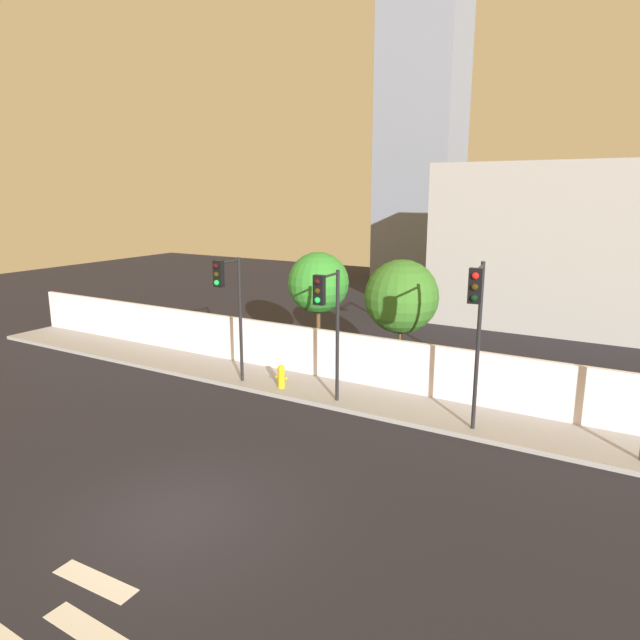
% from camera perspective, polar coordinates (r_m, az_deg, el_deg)
% --- Properties ---
extents(ground_plane, '(80.00, 80.00, 0.00)m').
position_cam_1_polar(ground_plane, '(13.52, -13.99, -18.47)').
color(ground_plane, black).
extents(sidewalk, '(36.00, 2.40, 0.15)m').
position_cam_1_polar(sidewalk, '(19.53, 3.10, -7.77)').
color(sidewalk, '#989898').
rests_on(sidewalk, ground).
extents(perimeter_wall, '(36.00, 0.18, 1.80)m').
position_cam_1_polar(perimeter_wall, '(20.31, 4.81, -4.07)').
color(perimeter_wall, white).
rests_on(perimeter_wall, sidewalk).
extents(traffic_light_left, '(0.47, 1.79, 4.92)m').
position_cam_1_polar(traffic_light_left, '(15.64, 15.52, 0.57)').
color(traffic_light_left, black).
rests_on(traffic_light_left, sidewalk).
extents(traffic_light_center, '(0.34, 1.33, 4.54)m').
position_cam_1_polar(traffic_light_center, '(19.85, -9.20, 2.58)').
color(traffic_light_center, black).
rests_on(traffic_light_center, sidewalk).
extents(traffic_light_right, '(0.35, 1.55, 4.37)m').
position_cam_1_polar(traffic_light_right, '(17.51, 0.76, 1.03)').
color(traffic_light_right, black).
rests_on(traffic_light_right, sidewalk).
extents(fire_hydrant, '(0.44, 0.26, 0.83)m').
position_cam_1_polar(fire_hydrant, '(20.09, -3.93, -5.61)').
color(fire_hydrant, gold).
rests_on(fire_hydrant, sidewalk).
extents(roadside_tree_leftmost, '(2.43, 2.43, 4.62)m').
position_cam_1_polar(roadside_tree_leftmost, '(22.47, -0.17, 3.76)').
color(roadside_tree_leftmost, brown).
rests_on(roadside_tree_leftmost, ground).
extents(roadside_tree_midleft, '(2.73, 2.73, 4.55)m').
position_cam_1_polar(roadside_tree_midleft, '(20.96, 8.22, 2.35)').
color(roadside_tree_midleft, brown).
rests_on(roadside_tree_midleft, ground).
extents(low_building_distant, '(13.35, 6.00, 8.37)m').
position_cam_1_polar(low_building_distant, '(31.89, 24.02, 6.77)').
color(low_building_distant, '#A5A5A5').
rests_on(low_building_distant, ground).
extents(tower_on_skyline, '(5.99, 5.00, 32.22)m').
position_cam_1_polar(tower_on_skyline, '(47.45, 10.43, 23.77)').
color(tower_on_skyline, gray).
rests_on(tower_on_skyline, ground).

